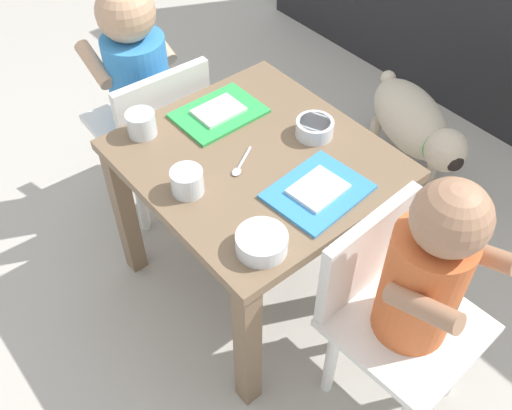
# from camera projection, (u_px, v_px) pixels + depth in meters

# --- Properties ---
(ground_plane) EXTENTS (7.00, 7.00, 0.00)m
(ground_plane) POSITION_uv_depth(u_px,v_px,m) (256.00, 278.00, 1.63)
(ground_plane) COLOR #B2ADA3
(dining_table) EXTENTS (0.56, 0.52, 0.46)m
(dining_table) POSITION_uv_depth(u_px,v_px,m) (256.00, 183.00, 1.36)
(dining_table) COLOR #7A6047
(dining_table) RESTS_ON ground
(seated_child_left) EXTENTS (0.29, 0.29, 0.69)m
(seated_child_left) POSITION_uv_depth(u_px,v_px,m) (140.00, 80.00, 1.53)
(seated_child_left) COLOR white
(seated_child_left) RESTS_ON ground
(seated_child_right) EXTENTS (0.30, 0.30, 0.69)m
(seated_child_right) POSITION_uv_depth(u_px,v_px,m) (417.00, 281.00, 1.09)
(seated_child_right) COLOR white
(seated_child_right) RESTS_ON ground
(dog) EXTENTS (0.46, 0.31, 0.30)m
(dog) POSITION_uv_depth(u_px,v_px,m) (415.00, 124.00, 1.78)
(dog) COLOR beige
(dog) RESTS_ON ground
(food_tray_left) EXTENTS (0.15, 0.20, 0.02)m
(food_tray_left) POSITION_uv_depth(u_px,v_px,m) (219.00, 113.00, 1.39)
(food_tray_left) COLOR green
(food_tray_left) RESTS_ON dining_table
(food_tray_right) EXTENTS (0.18, 0.21, 0.02)m
(food_tray_right) POSITION_uv_depth(u_px,v_px,m) (318.00, 191.00, 1.21)
(food_tray_right) COLOR #388CD8
(food_tray_right) RESTS_ON dining_table
(water_cup_left) EXTENTS (0.07, 0.07, 0.06)m
(water_cup_left) POSITION_uv_depth(u_px,v_px,m) (187.00, 183.00, 1.20)
(water_cup_left) COLOR white
(water_cup_left) RESTS_ON dining_table
(water_cup_right) EXTENTS (0.07, 0.07, 0.06)m
(water_cup_right) POSITION_uv_depth(u_px,v_px,m) (142.00, 125.00, 1.33)
(water_cup_right) COLOR white
(water_cup_right) RESTS_ON dining_table
(cereal_bowl_left_side) EXTENTS (0.10, 0.10, 0.04)m
(cereal_bowl_left_side) POSITION_uv_depth(u_px,v_px,m) (262.00, 242.00, 1.10)
(cereal_bowl_left_side) COLOR white
(cereal_bowl_left_side) RESTS_ON dining_table
(cereal_bowl_right_side) EXTENTS (0.09, 0.09, 0.04)m
(cereal_bowl_right_side) POSITION_uv_depth(u_px,v_px,m) (315.00, 128.00, 1.33)
(cereal_bowl_right_side) COLOR white
(cereal_bowl_right_side) RESTS_ON dining_table
(spoon_by_left_tray) EXTENTS (0.06, 0.09, 0.01)m
(spoon_by_left_tray) POSITION_uv_depth(u_px,v_px,m) (241.00, 165.00, 1.27)
(spoon_by_left_tray) COLOR silver
(spoon_by_left_tray) RESTS_ON dining_table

